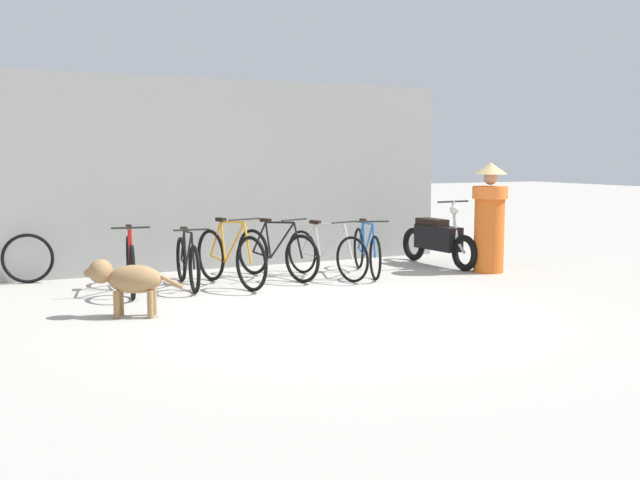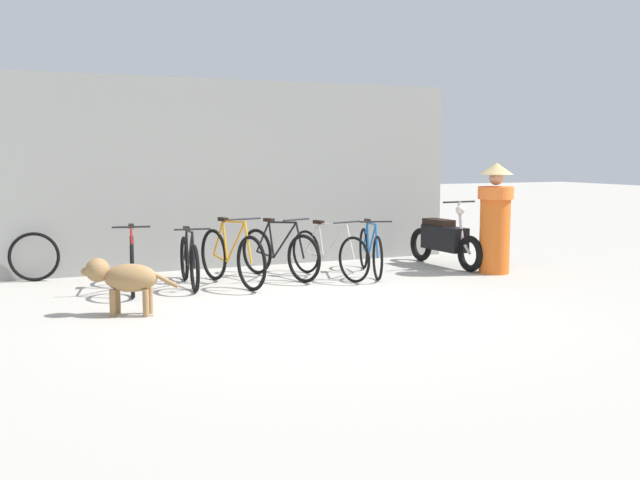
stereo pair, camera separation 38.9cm
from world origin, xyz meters
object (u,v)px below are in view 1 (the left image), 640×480
at_px(bicycle_4, 326,253).
at_px(bicycle_3, 277,253).
at_px(motorcycle, 438,239).
at_px(bicycle_2, 230,258).
at_px(bicycle_1, 187,262).
at_px(spare_tire_left, 28,258).
at_px(person_in_robes, 490,216).
at_px(stray_dog, 127,279).
at_px(bicycle_0, 130,264).
at_px(bicycle_5, 366,251).

bearing_deg(bicycle_4, bicycle_3, -124.68).
xyz_separation_m(bicycle_4, motorcycle, (2.09, 0.27, 0.07)).
bearing_deg(bicycle_2, bicycle_1, -118.91).
distance_m(motorcycle, spare_tire_left, 6.02).
bearing_deg(bicycle_1, spare_tire_left, -117.35).
bearing_deg(person_in_robes, stray_dog, 45.25).
distance_m(bicycle_2, bicycle_3, 0.83).
relative_size(stray_dog, spare_tire_left, 1.46).
xyz_separation_m(bicycle_4, stray_dog, (-3.07, -1.37, 0.07)).
distance_m(bicycle_3, person_in_robes, 3.20).
distance_m(bicycle_4, spare_tire_left, 4.06).
xyz_separation_m(bicycle_0, motorcycle, (4.82, 0.18, 0.06)).
bearing_deg(bicycle_1, bicycle_4, 92.56).
bearing_deg(bicycle_5, bicycle_1, -74.97).
bearing_deg(bicycle_2, bicycle_0, -107.91).
xyz_separation_m(bicycle_1, motorcycle, (4.07, 0.15, 0.08)).
xyz_separation_m(bicycle_5, spare_tire_left, (-4.51, 1.30, -0.00)).
height_order(bicycle_0, bicycle_1, bicycle_0).
bearing_deg(bicycle_2, stray_dog, -62.94).
relative_size(bicycle_0, spare_tire_left, 2.48).
xyz_separation_m(person_in_robes, spare_tire_left, (-6.22, 1.94, -0.50)).
xyz_separation_m(bicycle_1, person_in_robes, (4.36, -0.73, 0.51)).
distance_m(bicycle_4, motorcycle, 2.11).
bearing_deg(person_in_robes, bicycle_3, 21.86).
xyz_separation_m(bicycle_0, bicycle_2, (1.28, -0.13, 0.02)).
relative_size(bicycle_0, bicycle_2, 0.99).
xyz_separation_m(bicycle_1, bicycle_2, (0.53, -0.16, 0.05)).
distance_m(bicycle_1, bicycle_2, 0.56).
bearing_deg(bicycle_4, stray_dog, -81.26).
relative_size(bicycle_2, spare_tire_left, 2.50).
xyz_separation_m(bicycle_1, bicycle_3, (1.32, 0.12, 0.02)).
bearing_deg(person_in_robes, bicycle_2, 28.95).
xyz_separation_m(bicycle_3, person_in_robes, (3.05, -0.84, 0.48)).
xyz_separation_m(bicycle_4, person_in_robes, (2.39, -0.61, 0.49)).
height_order(bicycle_2, person_in_robes, person_in_robes).
height_order(bicycle_1, spare_tire_left, bicycle_1).
height_order(bicycle_3, person_in_robes, person_in_robes).
height_order(bicycle_0, bicycle_5, bicycle_0).
xyz_separation_m(bicycle_5, stray_dog, (-3.74, -1.40, 0.07)).
xyz_separation_m(bicycle_4, bicycle_5, (0.67, 0.03, -0.00)).
distance_m(bicycle_3, spare_tire_left, 3.36).
height_order(bicycle_2, spare_tire_left, bicycle_2).
height_order(bicycle_1, motorcycle, motorcycle).
relative_size(bicycle_1, spare_tire_left, 2.30).
height_order(bicycle_1, bicycle_4, bicycle_4).
relative_size(bicycle_4, spare_tire_left, 2.42).
bearing_deg(bicycle_1, bicycle_3, 100.98).
height_order(bicycle_3, spare_tire_left, bicycle_3).
bearing_deg(bicycle_4, motorcycle, 81.97).
xyz_separation_m(motorcycle, person_in_robes, (0.29, -0.88, 0.42)).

